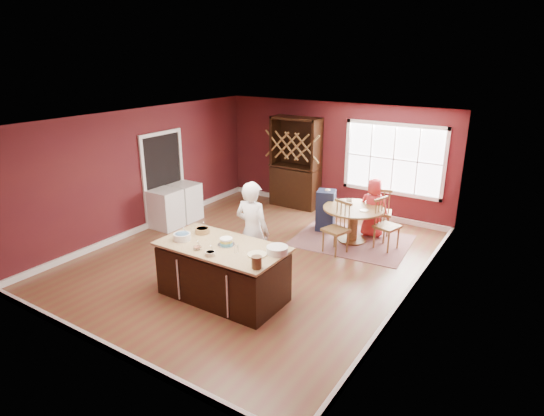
{
  "coord_description": "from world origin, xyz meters",
  "views": [
    {
      "loc": [
        4.66,
        -6.62,
        3.82
      ],
      "look_at": [
        0.31,
        0.16,
        1.05
      ],
      "focal_mm": 30.0,
      "sensor_mm": 36.0,
      "label": 1
    }
  ],
  "objects": [
    {
      "name": "dining_table",
      "position": [
        1.26,
        1.83,
        0.53
      ],
      "size": [
        1.27,
        1.27,
        0.75
      ],
      "color": "#925627",
      "rests_on": "ground"
    },
    {
      "name": "hutch",
      "position": [
        -0.94,
        3.22,
        1.15
      ],
      "size": [
        1.26,
        0.52,
        2.31
      ],
      "primitive_type": "cube",
      "color": "black",
      "rests_on": "ground"
    },
    {
      "name": "high_chair",
      "position": [
        0.49,
        2.1,
        0.48
      ],
      "size": [
        0.49,
        0.49,
        0.97
      ],
      "primitive_type": null,
      "rotation": [
        0.0,
        0.0,
        0.3
      ],
      "color": "#202646",
      "rests_on": "ground"
    },
    {
      "name": "dryer",
      "position": [
        -2.64,
        0.92,
        0.44
      ],
      "size": [
        0.61,
        0.59,
        0.88
      ],
      "primitive_type": "cube",
      "color": "white",
      "rests_on": "ground"
    },
    {
      "name": "baker",
      "position": [
        0.46,
        -0.69,
        0.89
      ],
      "size": [
        0.66,
        0.44,
        1.79
      ],
      "primitive_type": "imported",
      "rotation": [
        0.0,
        0.0,
        3.16
      ],
      "color": "white",
      "rests_on": "ground"
    },
    {
      "name": "chair_north",
      "position": [
        1.6,
        2.55,
        0.55
      ],
      "size": [
        0.57,
        0.55,
        1.1
      ],
      "primitive_type": null,
      "rotation": [
        0.0,
        0.0,
        3.43
      ],
      "color": "brown",
      "rests_on": "ground"
    },
    {
      "name": "drinking_glass",
      "position": [
        0.79,
        -1.59,
        0.99
      ],
      "size": [
        0.07,
        0.07,
        0.14
      ],
      "primitive_type": "cylinder",
      "color": "silver",
      "rests_on": "kitchen_island"
    },
    {
      "name": "washer",
      "position": [
        -2.64,
        0.28,
        0.44
      ],
      "size": [
        0.61,
        0.59,
        0.89
      ],
      "primitive_type": "cube",
      "color": "white",
      "rests_on": "ground"
    },
    {
      "name": "seated_woman",
      "position": [
        1.51,
        2.33,
        0.65
      ],
      "size": [
        0.69,
        0.51,
        1.3
      ],
      "primitive_type": "imported",
      "rotation": [
        0.0,
        0.0,
        3.3
      ],
      "color": "red",
      "rests_on": "ground"
    },
    {
      "name": "layer_cake",
      "position": [
        0.48,
        -1.44,
        0.98
      ],
      "size": [
        0.29,
        0.29,
        0.12
      ],
      "primitive_type": null,
      "color": "white",
      "rests_on": "kitchen_island"
    },
    {
      "name": "rug",
      "position": [
        1.26,
        1.83,
        0.01
      ],
      "size": [
        2.49,
        2.0,
        0.01
      ],
      "primitive_type": "cube",
      "rotation": [
        0.0,
        0.0,
        0.08
      ],
      "color": "brown",
      "rests_on": "ground"
    },
    {
      "name": "window",
      "position": [
        1.5,
        3.47,
        1.5
      ],
      "size": [
        2.36,
        0.1,
        1.66
      ],
      "primitive_type": null,
      "color": "white",
      "rests_on": "room_shell"
    },
    {
      "name": "table_cup",
      "position": [
        1.06,
        2.04,
        0.8
      ],
      "size": [
        0.13,
        0.13,
        0.1
      ],
      "primitive_type": "imported",
      "rotation": [
        0.0,
        0.0,
        -0.0
      ],
      "color": "beige",
      "rests_on": "dining_table"
    },
    {
      "name": "white_tub",
      "position": [
        1.32,
        -1.28,
        0.98
      ],
      "size": [
        0.33,
        0.33,
        0.11
      ],
      "primitive_type": "cylinder",
      "color": "beige",
      "rests_on": "kitchen_island"
    },
    {
      "name": "bowl_blue",
      "position": [
        -0.26,
        -1.66,
        0.97
      ],
      "size": [
        0.28,
        0.28,
        0.11
      ],
      "primitive_type": "cylinder",
      "color": "white",
      "rests_on": "kitchen_island"
    },
    {
      "name": "chair_east",
      "position": [
        2.0,
        1.84,
        0.53
      ],
      "size": [
        0.53,
        0.54,
        1.06
      ],
      "primitive_type": null,
      "rotation": [
        0.0,
        0.0,
        1.3
      ],
      "color": "brown",
      "rests_on": "ground"
    },
    {
      "name": "bowl_yellow",
      "position": [
        -0.18,
        -1.26,
        0.97
      ],
      "size": [
        0.24,
        0.24,
        0.09
      ],
      "primitive_type": "cylinder",
      "color": "olive",
      "rests_on": "kitchen_island"
    },
    {
      "name": "bowl_pink",
      "position": [
        0.2,
        -1.82,
        0.94
      ],
      "size": [
        0.13,
        0.13,
        0.05
      ],
      "primitive_type": "cylinder",
      "color": "silver",
      "rests_on": "kitchen_island"
    },
    {
      "name": "bowl_olive",
      "position": [
        0.51,
        -1.88,
        0.95
      ],
      "size": [
        0.16,
        0.16,
        0.06
      ],
      "primitive_type": "cylinder",
      "color": "beige",
      "rests_on": "kitchen_island"
    },
    {
      "name": "toddler",
      "position": [
        0.51,
        2.18,
        0.81
      ],
      "size": [
        0.18,
        0.14,
        0.26
      ],
      "primitive_type": null,
      "color": "#8CA5BF",
      "rests_on": "high_chair"
    },
    {
      "name": "dinner_plate",
      "position": [
        1.1,
        -1.49,
        0.93
      ],
      "size": [
        0.3,
        0.3,
        0.02
      ],
      "primitive_type": "cylinder",
      "color": "white",
      "rests_on": "kitchen_island"
    },
    {
      "name": "chair_south",
      "position": [
        1.21,
        1.1,
        0.53
      ],
      "size": [
        0.55,
        0.54,
        1.06
      ],
      "primitive_type": null,
      "rotation": [
        0.0,
        0.0,
        -0.3
      ],
      "color": "brown",
      "rests_on": "ground"
    },
    {
      "name": "room_shell",
      "position": [
        0.0,
        0.0,
        1.35
      ],
      "size": [
        7.0,
        7.0,
        7.0
      ],
      "color": "brown",
      "rests_on": "ground"
    },
    {
      "name": "kitchen_island",
      "position": [
        0.42,
        -1.49,
        0.44
      ],
      "size": [
        2.07,
        1.09,
        0.92
      ],
      "color": "black",
      "rests_on": "ground"
    },
    {
      "name": "stoneware_crock",
      "position": [
        1.34,
        -1.85,
        1.01
      ],
      "size": [
        0.15,
        0.15,
        0.18
      ],
      "primitive_type": "cylinder",
      "color": "brown",
      "rests_on": "kitchen_island"
    },
    {
      "name": "doorway",
      "position": [
        -2.97,
        0.6,
        1.02
      ],
      "size": [
        0.08,
        1.26,
        2.13
      ],
      "primitive_type": null,
      "color": "white",
      "rests_on": "room_shell"
    },
    {
      "name": "table_plate",
      "position": [
        1.51,
        1.77,
        0.76
      ],
      "size": [
        0.18,
        0.18,
        0.01
      ],
      "primitive_type": "cylinder",
      "color": "beige",
      "rests_on": "dining_table"
    }
  ]
}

